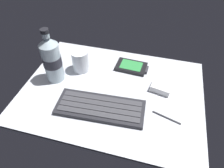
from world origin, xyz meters
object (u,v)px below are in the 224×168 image
Objects in this scene: keyboard at (100,107)px; stylus_pen at (166,117)px; juice_cup at (81,62)px; charger_block at (161,87)px; handheld_device at (132,67)px; water_bottle at (52,59)px.

keyboard is 21.48cm from stylus_pen.
charger_block is (31.87, -3.09, -2.71)cm from juice_cup.
handheld_device is 30.90cm from water_bottle.
water_bottle reaches higher than stylus_pen.
keyboard is 4.23× the size of charger_block.
stylus_pen is at bearing -76.92° from charger_block.
juice_cup is 11.58cm from water_bottle.
charger_block is 12.60cm from stylus_pen.
water_bottle reaches higher than charger_block.
handheld_device is (5.86, 23.33, -0.08)cm from keyboard.
water_bottle is at bearing -135.93° from juice_cup.
handheld_device is at bearing 144.37° from charger_block.
handheld_device is at bearing 26.37° from water_bottle.
keyboard is 22.10cm from juice_cup.
water_bottle reaches higher than juice_cup.
handheld_device is 15.60cm from charger_block.
keyboard is 23.38cm from charger_block.
stylus_pen is (2.84, -12.24, -0.85)cm from charger_block.
water_bottle is at bearing -174.00° from charger_block.
stylus_pen is (42.18, -8.10, -8.66)cm from water_bottle.
keyboard reaches higher than stylus_pen.
water_bottle is at bearing -153.63° from handheld_device.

